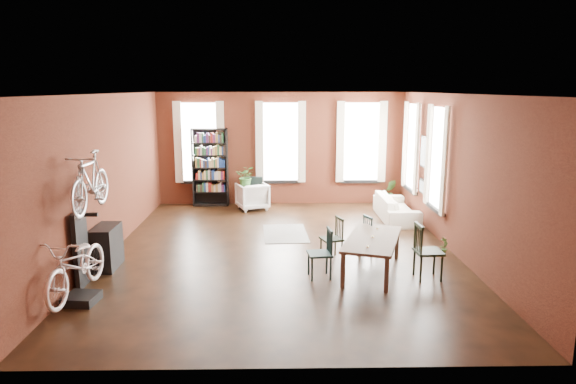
{
  "coord_description": "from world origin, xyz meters",
  "views": [
    {
      "loc": [
        -0.07,
        -10.12,
        3.31
      ],
      "look_at": [
        0.14,
        0.6,
        1.13
      ],
      "focal_mm": 32.0,
      "sensor_mm": 36.0,
      "label": 1
    }
  ],
  "objects_px": {
    "dining_chair_a": "(320,254)",
    "dining_table": "(372,255)",
    "cream_sofa": "(396,204)",
    "bike_trainer": "(82,299)",
    "bicycle_floor": "(75,237)",
    "bookshelf": "(210,167)",
    "console_table": "(106,247)",
    "plant_stand": "(246,198)",
    "dining_chair_c": "(428,251)",
    "white_armchair": "(252,195)",
    "dining_chair_b": "(331,239)",
    "dining_chair_d": "(374,235)"
  },
  "relations": [
    {
      "from": "dining_chair_b",
      "to": "white_armchair",
      "type": "xyz_separation_m",
      "value": [
        -1.76,
        4.29,
        -0.01
      ]
    },
    {
      "from": "dining_chair_d",
      "to": "bookshelf",
      "type": "distance_m",
      "value": 5.98
    },
    {
      "from": "dining_chair_d",
      "to": "plant_stand",
      "type": "relative_size",
      "value": 1.33
    },
    {
      "from": "dining_table",
      "to": "white_armchair",
      "type": "xyz_separation_m",
      "value": [
        -2.43,
        5.03,
        0.08
      ]
    },
    {
      "from": "dining_chair_b",
      "to": "plant_stand",
      "type": "height_order",
      "value": "dining_chair_b"
    },
    {
      "from": "cream_sofa",
      "to": "plant_stand",
      "type": "xyz_separation_m",
      "value": [
        -3.92,
        1.26,
        -0.1
      ]
    },
    {
      "from": "dining_table",
      "to": "dining_chair_b",
      "type": "distance_m",
      "value": 1.0
    },
    {
      "from": "dining_chair_a",
      "to": "cream_sofa",
      "type": "xyz_separation_m",
      "value": [
        2.29,
        4.09,
        -0.04
      ]
    },
    {
      "from": "dining_table",
      "to": "dining_chair_d",
      "type": "xyz_separation_m",
      "value": [
        0.22,
        1.02,
        0.08
      ]
    },
    {
      "from": "cream_sofa",
      "to": "bike_trainer",
      "type": "distance_m",
      "value": 7.98
    },
    {
      "from": "white_armchair",
      "to": "cream_sofa",
      "type": "height_order",
      "value": "cream_sofa"
    },
    {
      "from": "bike_trainer",
      "to": "dining_chair_b",
      "type": "bearing_deg",
      "value": 26.17
    },
    {
      "from": "bookshelf",
      "to": "console_table",
      "type": "distance_m",
      "value": 5.4
    },
    {
      "from": "dining_chair_a",
      "to": "cream_sofa",
      "type": "relative_size",
      "value": 0.43
    },
    {
      "from": "dining_chair_a",
      "to": "dining_table",
      "type": "bearing_deg",
      "value": 97.88
    },
    {
      "from": "dining_chair_d",
      "to": "cream_sofa",
      "type": "relative_size",
      "value": 0.39
    },
    {
      "from": "dining_table",
      "to": "console_table",
      "type": "relative_size",
      "value": 2.38
    },
    {
      "from": "dining_table",
      "to": "cream_sofa",
      "type": "distance_m",
      "value": 4.05
    },
    {
      "from": "white_armchair",
      "to": "bike_trainer",
      "type": "distance_m",
      "value": 6.76
    },
    {
      "from": "dining_table",
      "to": "dining_chair_b",
      "type": "bearing_deg",
      "value": 150.29
    },
    {
      "from": "dining_chair_b",
      "to": "dining_chair_d",
      "type": "distance_m",
      "value": 0.93
    },
    {
      "from": "cream_sofa",
      "to": "plant_stand",
      "type": "bearing_deg",
      "value": 72.2
    },
    {
      "from": "dining_chair_d",
      "to": "console_table",
      "type": "bearing_deg",
      "value": 76.96
    },
    {
      "from": "dining_table",
      "to": "dining_chair_c",
      "type": "height_order",
      "value": "dining_chair_c"
    },
    {
      "from": "dining_chair_c",
      "to": "dining_chair_d",
      "type": "bearing_deg",
      "value": 24.47
    },
    {
      "from": "dining_chair_d",
      "to": "bike_trainer",
      "type": "relative_size",
      "value": 1.69
    },
    {
      "from": "dining_chair_c",
      "to": "plant_stand",
      "type": "distance_m",
      "value": 6.47
    },
    {
      "from": "white_armchair",
      "to": "bike_trainer",
      "type": "bearing_deg",
      "value": 48.53
    },
    {
      "from": "bookshelf",
      "to": "bike_trainer",
      "type": "relative_size",
      "value": 4.62
    },
    {
      "from": "dining_chair_a",
      "to": "bike_trainer",
      "type": "bearing_deg",
      "value": -81.66
    },
    {
      "from": "dining_chair_a",
      "to": "white_armchair",
      "type": "relative_size",
      "value": 1.1
    },
    {
      "from": "dining_chair_d",
      "to": "console_table",
      "type": "distance_m",
      "value": 5.19
    },
    {
      "from": "dining_table",
      "to": "white_armchair",
      "type": "height_order",
      "value": "white_armchair"
    },
    {
      "from": "white_armchair",
      "to": "dining_chair_c",
      "type": "bearing_deg",
      "value": 101.13
    },
    {
      "from": "dining_table",
      "to": "plant_stand",
      "type": "bearing_deg",
      "value": 135.38
    },
    {
      "from": "plant_stand",
      "to": "bicycle_floor",
      "type": "xyz_separation_m",
      "value": [
        -2.22,
        -6.37,
        0.76
      ]
    },
    {
      "from": "bike_trainer",
      "to": "bicycle_floor",
      "type": "distance_m",
      "value": 1.0
    },
    {
      "from": "dining_chair_c",
      "to": "white_armchair",
      "type": "height_order",
      "value": "dining_chair_c"
    },
    {
      "from": "bookshelf",
      "to": "dining_chair_a",
      "type": "bearing_deg",
      "value": -65.33
    },
    {
      "from": "dining_chair_c",
      "to": "cream_sofa",
      "type": "height_order",
      "value": "dining_chair_c"
    },
    {
      "from": "dining_chair_a",
      "to": "bicycle_floor",
      "type": "relative_size",
      "value": 0.48
    },
    {
      "from": "dining_chair_a",
      "to": "console_table",
      "type": "height_order",
      "value": "dining_chair_a"
    },
    {
      "from": "dining_table",
      "to": "bike_trainer",
      "type": "xyz_separation_m",
      "value": [
        -4.8,
        -1.29,
        -0.26
      ]
    },
    {
      "from": "console_table",
      "to": "plant_stand",
      "type": "xyz_separation_m",
      "value": [
        2.31,
        4.76,
        -0.1
      ]
    },
    {
      "from": "cream_sofa",
      "to": "bike_trainer",
      "type": "height_order",
      "value": "cream_sofa"
    },
    {
      "from": "dining_chair_d",
      "to": "dining_chair_c",
      "type": "bearing_deg",
      "value": -173.11
    },
    {
      "from": "dining_table",
      "to": "plant_stand",
      "type": "relative_size",
      "value": 3.14
    },
    {
      "from": "bike_trainer",
      "to": "plant_stand",
      "type": "height_order",
      "value": "plant_stand"
    },
    {
      "from": "bookshelf",
      "to": "cream_sofa",
      "type": "relative_size",
      "value": 1.06
    },
    {
      "from": "dining_table",
      "to": "plant_stand",
      "type": "distance_m",
      "value": 5.72
    }
  ]
}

